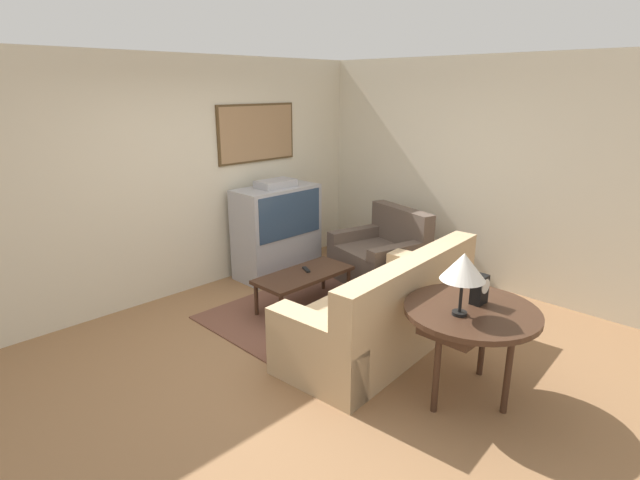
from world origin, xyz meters
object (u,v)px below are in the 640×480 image
object	(u,v)px
table_lamp	(463,267)
mantel_clock	(480,290)
armchair	(381,258)
tv	(277,230)
couch	(384,315)
coffee_table	(304,277)
console_table	(472,317)

from	to	relation	value
table_lamp	mantel_clock	xyz separation A→B (m)	(0.28, -0.00, -0.26)
armchair	mantel_clock	size ratio (longest dim) A/B	5.20
tv	couch	world-z (taller)	tv
couch	table_lamp	world-z (taller)	table_lamp
coffee_table	table_lamp	world-z (taller)	table_lamp
table_lamp	mantel_clock	size ratio (longest dim) A/B	2.10
table_lamp	mantel_clock	world-z (taller)	table_lamp
console_table	table_lamp	bearing A→B (deg)	173.35
tv	armchair	bearing A→B (deg)	-55.49
armchair	mantel_clock	distance (m)	2.46
armchair	mantel_clock	xyz separation A→B (m)	(-1.34, -1.98, 0.56)
couch	mantel_clock	size ratio (longest dim) A/B	9.35
coffee_table	console_table	distance (m)	2.13
console_table	mantel_clock	world-z (taller)	mantel_clock
tv	mantel_clock	xyz separation A→B (m)	(-0.58, -3.08, 0.27)
console_table	table_lamp	size ratio (longest dim) A/B	2.13
couch	mantel_clock	world-z (taller)	mantel_clock
mantel_clock	coffee_table	bearing A→B (deg)	87.11
table_lamp	coffee_table	bearing A→B (deg)	79.40
couch	coffee_table	distance (m)	1.17
armchair	couch	bearing A→B (deg)	-37.10
table_lamp	mantel_clock	distance (m)	0.38
tv	console_table	size ratio (longest dim) A/B	1.22
tv	armchair	size ratio (longest dim) A/B	1.05
console_table	armchair	bearing A→B (deg)	53.81
couch	armchair	world-z (taller)	couch
armchair	table_lamp	xyz separation A→B (m)	(-1.63, -1.98, 0.82)
tv	coffee_table	world-z (taller)	tv
console_table	table_lamp	distance (m)	0.47
couch	coffee_table	world-z (taller)	couch
mantel_clock	console_table	bearing A→B (deg)	-171.75
couch	mantel_clock	bearing A→B (deg)	83.75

